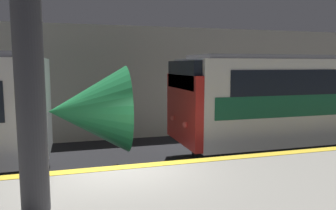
{
  "coord_description": "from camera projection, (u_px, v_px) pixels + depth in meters",
  "views": [
    {
      "loc": [
        -0.92,
        -7.04,
        3.24
      ],
      "look_at": [
        1.47,
        1.05,
        2.19
      ],
      "focal_mm": 35.0,
      "sensor_mm": 36.0,
      "label": 1
    }
  ],
  "objects": [
    {
      "name": "ground_plane",
      "position": [
        119.0,
        209.0,
        7.36
      ],
      "size": [
        120.0,
        120.0,
        0.0
      ],
      "primitive_type": "plane",
      "color": "black"
    },
    {
      "name": "station_rear_barrier",
      "position": [
        94.0,
        84.0,
        13.78
      ],
      "size": [
        50.0,
        0.15,
        4.88
      ],
      "color": "#B2AD9E",
      "rests_on": "ground"
    },
    {
      "name": "support_pillar_near",
      "position": [
        30.0,
        82.0,
        4.79
      ],
      "size": [
        0.42,
        0.42,
        3.93
      ],
      "color": "#47474C",
      "rests_on": "platform"
    }
  ]
}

